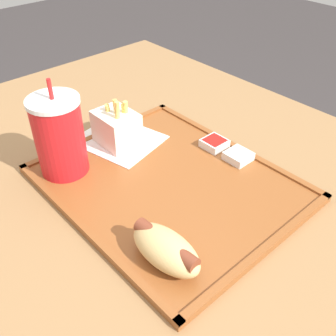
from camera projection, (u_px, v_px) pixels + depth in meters
name	position (u px, v px, depth m)	size (l,w,h in m)	color
dining_table	(150.00, 299.00, 0.94)	(1.13, 0.93, 0.74)	olive
food_tray	(168.00, 183.00, 0.70)	(0.43, 0.36, 0.01)	brown
paper_napkin	(119.00, 139.00, 0.80)	(0.18, 0.17, 0.00)	white
soda_cup	(59.00, 136.00, 0.68)	(0.09, 0.09, 0.18)	red
hot_dog_far	(166.00, 249.00, 0.54)	(0.12, 0.06, 0.05)	#DBB270
fries_carton	(117.00, 128.00, 0.77)	(0.08, 0.07, 0.10)	silver
sauce_cup_mayo	(238.00, 156.00, 0.74)	(0.04, 0.04, 0.02)	silver
sauce_cup_ketchup	(214.00, 143.00, 0.78)	(0.04, 0.04, 0.02)	silver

